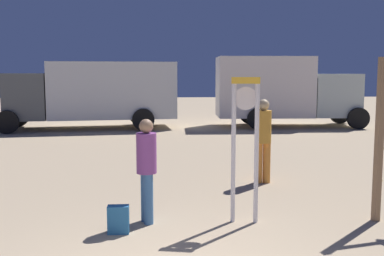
% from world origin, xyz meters
% --- Properties ---
extents(standing_clock, '(0.44, 0.17, 2.27)m').
position_xyz_m(standing_clock, '(1.09, 2.51, 1.36)').
color(standing_clock, silver).
rests_on(standing_clock, ground_plane).
extents(person_near_clock, '(0.31, 0.31, 1.63)m').
position_xyz_m(person_near_clock, '(-0.43, 2.58, 0.91)').
color(person_near_clock, teal).
rests_on(person_near_clock, ground_plane).
extents(backpack, '(0.31, 0.21, 0.41)m').
position_xyz_m(backpack, '(-0.84, 2.12, 0.20)').
color(backpack, '#29669A').
rests_on(backpack, ground_plane).
extents(person_distant, '(0.34, 0.34, 1.79)m').
position_xyz_m(person_distant, '(1.95, 5.08, 1.00)').
color(person_distant, orange).
rests_on(person_distant, ground_plane).
extents(box_truck_near, '(6.31, 2.62, 3.02)m').
position_xyz_m(box_truck_near, '(5.05, 15.39, 1.61)').
color(box_truck_near, silver).
rests_on(box_truck_near, ground_plane).
extents(box_truck_far, '(7.35, 3.32, 2.78)m').
position_xyz_m(box_truck_far, '(-2.92, 15.24, 1.55)').
color(box_truck_far, silver).
rests_on(box_truck_far, ground_plane).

